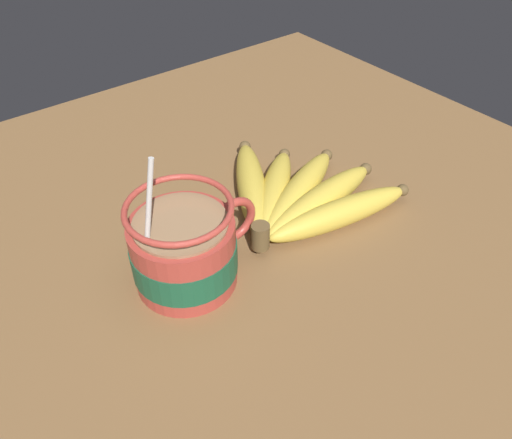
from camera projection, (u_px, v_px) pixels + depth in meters
The scene contains 3 objects.
table at pixel (260, 262), 55.43cm from camera, with size 93.02×93.02×2.91cm.
coffee_mug at pixel (185, 250), 49.09cm from camera, with size 14.08×10.55×15.75cm.
banana_bunch at pixel (296, 196), 59.34cm from camera, with size 20.99×21.85×4.02cm.
Camera 1 is at (-24.10, -30.34, 41.38)cm, focal length 35.00 mm.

